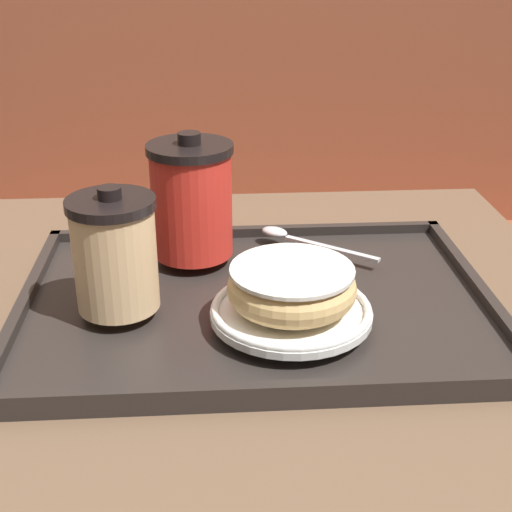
# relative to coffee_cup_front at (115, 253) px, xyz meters

# --- Properties ---
(booth_bench) EXTENTS (1.60, 0.44, 1.00)m
(booth_bench) POSITION_rel_coffee_cup_front_xyz_m (0.29, 0.89, -0.52)
(booth_bench) COLOR brown
(booth_bench) RESTS_ON ground_plane
(cafe_table) EXTENTS (0.78, 0.75, 0.75)m
(cafe_table) POSITION_rel_coffee_cup_front_xyz_m (0.13, 0.02, -0.28)
(cafe_table) COLOR brown
(cafe_table) RESTS_ON ground_plane
(serving_tray) EXTENTS (0.51, 0.36, 0.02)m
(serving_tray) POSITION_rel_coffee_cup_front_xyz_m (0.14, 0.03, -0.08)
(serving_tray) COLOR #282321
(serving_tray) RESTS_ON cafe_table
(coffee_cup_front) EXTENTS (0.09, 0.09, 0.13)m
(coffee_cup_front) POSITION_rel_coffee_cup_front_xyz_m (0.00, 0.00, 0.00)
(coffee_cup_front) COLOR #E0B784
(coffee_cup_front) RESTS_ON serving_tray
(coffee_cup_rear) EXTENTS (0.10, 0.10, 0.15)m
(coffee_cup_rear) POSITION_rel_coffee_cup_front_xyz_m (0.07, 0.13, 0.01)
(coffee_cup_rear) COLOR red
(coffee_cup_rear) RESTS_ON serving_tray
(plate_with_chocolate_donut) EXTENTS (0.16, 0.16, 0.01)m
(plate_with_chocolate_donut) POSITION_rel_coffee_cup_front_xyz_m (0.17, -0.03, -0.05)
(plate_with_chocolate_donut) COLOR white
(plate_with_chocolate_donut) RESTS_ON serving_tray
(donut_chocolate_glazed) EXTENTS (0.13, 0.13, 0.04)m
(donut_chocolate_glazed) POSITION_rel_coffee_cup_front_xyz_m (0.17, -0.03, -0.03)
(donut_chocolate_glazed) COLOR #DBB270
(donut_chocolate_glazed) RESTS_ON plate_with_chocolate_donut
(spoon) EXTENTS (0.14, 0.11, 0.01)m
(spoon) POSITION_rel_coffee_cup_front_xyz_m (0.20, 0.16, -0.06)
(spoon) COLOR silver
(spoon) RESTS_ON serving_tray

